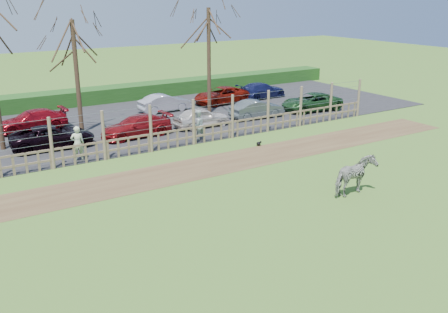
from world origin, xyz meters
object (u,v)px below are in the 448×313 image
visitor_b (198,125)px  car_4 (201,117)px  visitor_a (78,143)px  car_5 (257,109)px  car_9 (32,120)px  tree_mid (75,50)px  car_12 (221,95)px  car_6 (311,102)px  crow (259,144)px  car_13 (261,90)px  car_3 (136,126)px  car_11 (165,103)px  zebra (355,176)px  tree_right (209,35)px  car_2 (52,137)px

visitor_b → car_4: visitor_b is taller
visitor_b → visitor_a: bearing=-7.6°
car_5 → car_9: (-13.22, 4.61, 0.00)m
tree_mid → car_12: 12.40m
tree_mid → car_5: size_ratio=1.87×
car_6 → car_12: bearing=-135.4°
crow → car_4: (-0.71, 5.04, 0.52)m
visitor_a → car_12: visitor_a is taller
car_6 → tree_mid: bearing=-92.4°
car_4 → car_13: size_ratio=0.85×
car_3 → car_11: bearing=136.4°
visitor_b → car_3: visitor_b is taller
zebra → car_5: zebra is taller
tree_right → car_6: tree_right is taller
tree_right → visitor_a: 12.73m
visitor_a → crow: visitor_a is taller
car_6 → car_11: bearing=-112.9°
car_11 → visitor_a: bearing=130.2°
car_5 → car_2: bearing=91.2°
visitor_a → car_3: 4.79m
tree_mid → crow: (7.37, -7.56, -4.74)m
tree_right → crow: size_ratio=24.01×
zebra → car_13: 19.90m
crow → car_12: size_ratio=0.07×
car_3 → car_12: size_ratio=0.96×
zebra → visitor_b: 10.38m
visitor_b → car_6: 10.62m
car_11 → car_12: size_ratio=0.84×
car_2 → car_12: size_ratio=1.00×
visitor_a → visitor_b: (6.70, -0.03, 0.00)m
car_6 → visitor_b: bearing=-69.9°
tree_mid → car_2: 5.21m
visitor_a → car_13: size_ratio=0.42×
crow → car_6: (8.04, 4.89, 0.52)m
visitor_b → car_2: size_ratio=0.40×
car_12 → car_5: bearing=-10.4°
zebra → car_9: size_ratio=0.47×
visitor_a → car_5: (12.54, 2.51, -0.26)m
car_5 → car_12: (0.45, 5.16, 0.00)m
car_4 → car_5: bearing=-90.3°
zebra → visitor_a: size_ratio=1.11×
car_3 → visitor_b: bearing=42.2°
visitor_a → car_4: 8.66m
visitor_b → car_6: visitor_b is taller
car_3 → car_13: size_ratio=1.00×
tree_right → visitor_a: bearing=-152.9°
car_3 → tree_mid: bearing=-139.1°
car_3 → car_9: same height
tree_right → car_6: (6.41, -3.17, -4.60)m
zebra → car_3: size_ratio=0.47×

